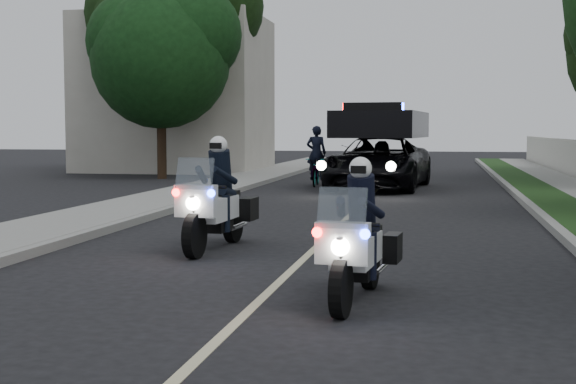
# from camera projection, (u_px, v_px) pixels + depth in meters

# --- Properties ---
(ground) EXTENTS (120.00, 120.00, 0.00)m
(ground) POSITION_uv_depth(u_px,v_px,m) (264.00, 297.00, 9.09)
(ground) COLOR black
(ground) RESTS_ON ground
(curb_right) EXTENTS (0.20, 60.00, 0.15)m
(curb_right) POSITION_uv_depth(u_px,v_px,m) (534.00, 210.00, 18.10)
(curb_right) COLOR gray
(curb_right) RESTS_ON ground
(grass_verge) EXTENTS (1.20, 60.00, 0.16)m
(grass_verge) POSITION_uv_depth(u_px,v_px,m) (566.00, 210.00, 17.96)
(grass_verge) COLOR #193814
(grass_verge) RESTS_ON ground
(curb_left) EXTENTS (0.20, 60.00, 0.15)m
(curb_left) POSITION_uv_depth(u_px,v_px,m) (192.00, 203.00, 19.65)
(curb_left) COLOR gray
(curb_left) RESTS_ON ground
(sidewalk_left) EXTENTS (2.00, 60.00, 0.16)m
(sidewalk_left) POSITION_uv_depth(u_px,v_px,m) (150.00, 203.00, 19.86)
(sidewalk_left) COLOR gray
(sidewalk_left) RESTS_ON ground
(building_far) EXTENTS (8.00, 6.00, 7.00)m
(building_far) POSITION_uv_depth(u_px,v_px,m) (176.00, 95.00, 36.15)
(building_far) COLOR #A8A396
(building_far) RESTS_ON ground
(lane_marking) EXTENTS (0.12, 50.00, 0.01)m
(lane_marking) POSITION_uv_depth(u_px,v_px,m) (356.00, 209.00, 18.88)
(lane_marking) COLOR #BFB78C
(lane_marking) RESTS_ON ground
(police_moto_left) EXTENTS (0.90, 2.19, 1.82)m
(police_moto_left) POSITION_uv_depth(u_px,v_px,m) (216.00, 250.00, 12.63)
(police_moto_left) COLOR silver
(police_moto_left) RESTS_ON ground
(police_moto_right) EXTENTS (0.86, 1.97, 1.62)m
(police_moto_right) POSITION_uv_depth(u_px,v_px,m) (357.00, 302.00, 8.83)
(police_moto_right) COLOR silver
(police_moto_right) RESTS_ON ground
(police_suv) EXTENTS (3.34, 6.27, 2.93)m
(police_suv) POSITION_uv_depth(u_px,v_px,m) (379.00, 189.00, 25.48)
(police_suv) COLOR black
(police_suv) RESTS_ON ground
(bicycle) EXTENTS (0.75, 1.84, 0.94)m
(bicycle) POSITION_uv_depth(u_px,v_px,m) (316.00, 186.00, 26.70)
(bicycle) COLOR black
(bicycle) RESTS_ON ground
(cyclist) EXTENTS (0.68, 0.48, 1.84)m
(cyclist) POSITION_uv_depth(u_px,v_px,m) (316.00, 186.00, 26.70)
(cyclist) COLOR black
(cyclist) RESTS_ON ground
(tree_left_near) EXTENTS (5.47, 5.47, 8.95)m
(tree_left_near) POSITION_uv_depth(u_px,v_px,m) (162.00, 179.00, 30.60)
(tree_left_near) COLOR #123813
(tree_left_near) RESTS_ON ground
(tree_left_far) EXTENTS (8.31, 8.31, 11.71)m
(tree_left_far) POSITION_uv_depth(u_px,v_px,m) (172.00, 173.00, 34.66)
(tree_left_far) COLOR black
(tree_left_far) RESTS_ON ground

